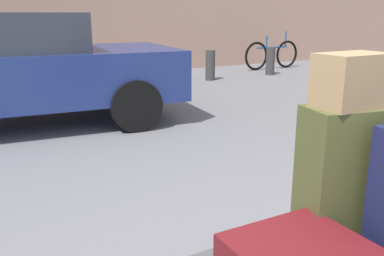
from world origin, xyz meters
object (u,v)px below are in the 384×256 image
parked_car (0,68)px  bollard_kerb_far (270,61)px  suitcase_olive_front_right (341,181)px  bollard_kerb_near (149,70)px  duffel_bag_tan_topmost_pile (352,80)px  bicycle_leaning (272,55)px  bollard_kerb_mid (210,65)px

parked_car → bollard_kerb_far: (6.03, 1.97, -0.44)m
suitcase_olive_front_right → bollard_kerb_near: suitcase_olive_front_right is taller
duffel_bag_tan_topmost_pile → bicycle_leaning: (5.83, 7.30, -0.76)m
bollard_kerb_mid → suitcase_olive_front_right: bearing=-117.7°
bollard_kerb_mid → parked_car: bearing=-155.6°
parked_car → suitcase_olive_front_right: bearing=-78.2°
suitcase_olive_front_right → bicycle_leaning: (5.83, 7.30, -0.31)m
suitcase_olive_front_right → bollard_kerb_near: (1.95, 6.49, -0.36)m
duffel_bag_tan_topmost_pile → bollard_kerb_mid: size_ratio=0.48×
bollard_kerb_near → bollard_kerb_mid: size_ratio=1.00×
bollard_kerb_near → duffel_bag_tan_topmost_pile: bearing=-106.7°
parked_car → bollard_kerb_far: size_ratio=6.92×
parked_car → bollard_kerb_mid: parked_car is taller
bicycle_leaning → bollard_kerb_mid: size_ratio=2.72×
suitcase_olive_front_right → bollard_kerb_mid: suitcase_olive_front_right is taller
bicycle_leaning → bollard_kerb_far: bearing=-132.3°
parked_car → bicycle_leaning: size_ratio=2.54×
bollard_kerb_near → bollard_kerb_far: 3.14m
parked_car → bollard_kerb_mid: 4.80m
parked_car → bollard_kerb_far: 6.36m
bollard_kerb_mid → bollard_kerb_near: bearing=180.0°
duffel_bag_tan_topmost_pile → bollard_kerb_near: duffel_bag_tan_topmost_pile is taller
bollard_kerb_mid → bollard_kerb_far: same height
bollard_kerb_near → bollard_kerb_mid: (1.46, 0.00, 0.00)m
bicycle_leaning → bollard_kerb_near: (-3.88, -0.81, -0.05)m
suitcase_olive_front_right → parked_car: parked_car is taller
duffel_bag_tan_topmost_pile → bollard_kerb_mid: (3.41, 6.49, -0.81)m
parked_car → duffel_bag_tan_topmost_pile: bearing=-78.2°
bicycle_leaning → suitcase_olive_front_right: bearing=-128.6°
suitcase_olive_front_right → bollard_kerb_far: (5.09, 6.49, -0.36)m
bollard_kerb_far → suitcase_olive_front_right: bearing=-128.1°
bicycle_leaning → bollard_kerb_near: bicycle_leaning is taller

